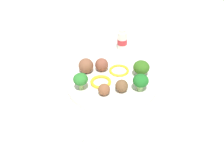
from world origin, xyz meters
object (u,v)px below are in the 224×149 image
pepper_ring_center (119,70)px  meatball_back_left (105,90)px  plate (112,82)px  meatball_near_rim (122,86)px  broccoli_floret_front_left (81,80)px  meatball_center (102,65)px  yogurt_bottle (122,40)px  broccoli_floret_front_right (141,68)px  pepper_ring_front_right (101,82)px  broccoli_floret_back_right (141,81)px  meatball_back_right (86,66)px

pepper_ring_center → meatball_back_left: bearing=-2.8°
plate → meatball_near_rim: bearing=45.7°
meatball_back_left → pepper_ring_center: bearing=177.2°
plate → meatball_back_left: size_ratio=8.18×
broccoli_floret_front_left → meatball_center: (-0.11, 0.02, -0.01)m
meatball_center → yogurt_bottle: 0.18m
broccoli_floret_front_right → meatball_center: size_ratio=1.22×
broccoli_floret_front_left → pepper_ring_center: 0.15m
pepper_ring_front_right → broccoli_floret_front_left: bearing=-44.7°
broccoli_floret_back_right → meatball_back_left: 0.11m
broccoli_floret_front_right → yogurt_bottle: size_ratio=0.65×
plate → meatball_back_left: 0.08m
broccoli_floret_front_left → meatball_near_rim: size_ratio=1.43×
broccoli_floret_back_right → meatball_back_left: (0.05, -0.09, -0.02)m
broccoli_floret_front_left → meatball_center: bearing=167.9°
meatball_near_rim → pepper_ring_center: meatball_near_rim is taller
meatball_back_left → meatball_back_right: meatball_back_right is taller
meatball_center → yogurt_bottle: bearing=174.8°
meatball_center → meatball_near_rim: size_ratio=1.13×
broccoli_floret_front_left → meatball_near_rim: 0.12m
broccoli_floret_front_left → meatball_back_right: 0.09m
broccoli_floret_front_left → meatball_back_right: bearing=-166.8°
broccoli_floret_front_left → meatball_back_left: (0.00, 0.07, -0.02)m
meatball_back_left → pepper_ring_center: 0.12m
meatball_center → meatball_near_rim: 0.12m
broccoli_floret_front_left → meatball_back_left: bearing=89.1°
meatball_back_right → plate: bearing=81.1°
plate → pepper_ring_center: (-0.05, 0.01, 0.01)m
pepper_ring_front_right → meatball_back_left: bearing=32.0°
meatball_back_right → pepper_ring_front_right: size_ratio=0.75×
plate → pepper_ring_center: 0.05m
pepper_ring_front_right → yogurt_bottle: (-0.24, -0.00, 0.02)m
meatball_back_left → broccoli_floret_front_left: bearing=-90.9°
yogurt_bottle → broccoli_floret_back_right: bearing=27.8°
plate → meatball_center: 0.07m
yogurt_bottle → plate: bearing=8.3°
plate → broccoli_floret_back_right: size_ratio=5.36×
meatball_back_left → meatball_center: size_ratio=0.81×
broccoli_floret_front_left → broccoli_floret_back_right: bearing=106.9°
broccoli_floret_front_left → broccoli_floret_back_right: size_ratio=1.01×
meatball_center → meatball_back_right: bearing=-60.4°
plate → broccoli_floret_back_right: broccoli_floret_back_right is taller
broccoli_floret_front_left → broccoli_floret_back_right: (-0.05, 0.16, -0.00)m
plate → pepper_ring_center: pepper_ring_center is taller
meatball_near_rim → pepper_ring_front_right: meatball_near_rim is taller
pepper_ring_center → yogurt_bottle: (-0.16, -0.04, 0.02)m
plate → broccoli_floret_front_left: bearing=-45.3°
broccoli_floret_front_left → yogurt_bottle: bearing=172.1°
plate → yogurt_bottle: (-0.21, -0.03, 0.03)m
pepper_ring_front_right → pepper_ring_center: 0.08m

